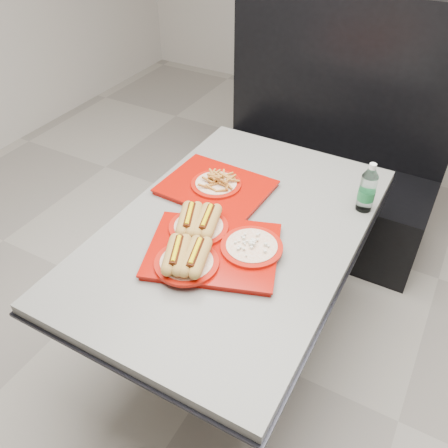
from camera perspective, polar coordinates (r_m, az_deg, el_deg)
The scene contains 6 objects.
ground at distance 2.38m, azimuth 1.02°, elevation -14.40°, with size 6.00×6.00×0.00m, color #9F998F.
diner_table at distance 1.94m, azimuth 1.21°, elevation -4.14°, with size 0.92×1.42×0.75m.
booth_bench at distance 2.87m, azimuth 11.55°, elevation 6.47°, with size 1.30×0.57×1.35m.
tray_near at distance 1.70m, azimuth -1.92°, elevation -2.51°, with size 0.56×0.49×0.10m.
tray_far at distance 2.02m, azimuth -0.95°, elevation 4.69°, with size 0.45×0.36×0.09m.
water_bottle at distance 1.96m, azimuth 16.86°, elevation 3.93°, with size 0.07×0.07×0.21m.
Camera 1 is at (0.65, -1.25, 1.92)m, focal length 38.00 mm.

